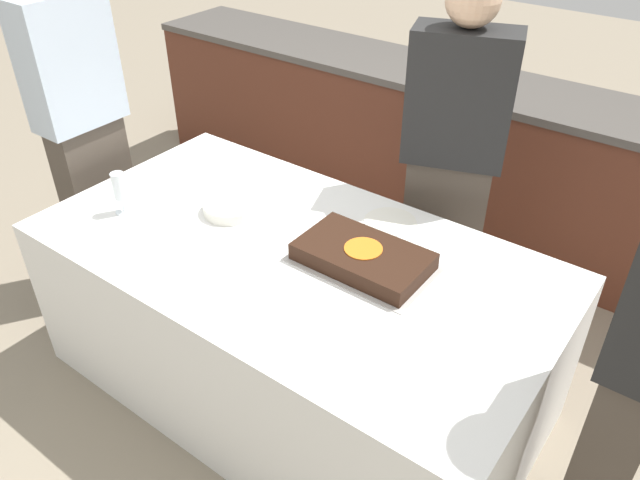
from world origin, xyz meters
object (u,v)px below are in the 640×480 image
at_px(plate_stack, 231,207).
at_px(person_seated_left, 84,130).
at_px(cake, 363,257).
at_px(wine_glass, 119,188).
at_px(person_cutting_cake, 451,167).

height_order(plate_stack, person_seated_left, person_seated_left).
bearing_deg(plate_stack, person_seated_left, -176.00).
relative_size(cake, wine_glass, 2.83).
relative_size(wine_glass, person_seated_left, 0.11).
xyz_separation_m(plate_stack, person_seated_left, (-0.86, -0.06, 0.13)).
distance_m(person_cutting_cake, person_seated_left, 1.68).
bearing_deg(plate_stack, person_cutting_cake, 47.67).
xyz_separation_m(cake, wine_glass, (-1.00, -0.29, 0.08)).
bearing_deg(cake, plate_stack, -177.95).
bearing_deg(plate_stack, cake, 2.05).
height_order(cake, plate_stack, cake).
bearing_deg(wine_glass, plate_stack, 36.89).
distance_m(plate_stack, person_seated_left, 0.87).
distance_m(cake, person_seated_left, 1.51).
bearing_deg(cake, person_seated_left, -176.83).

